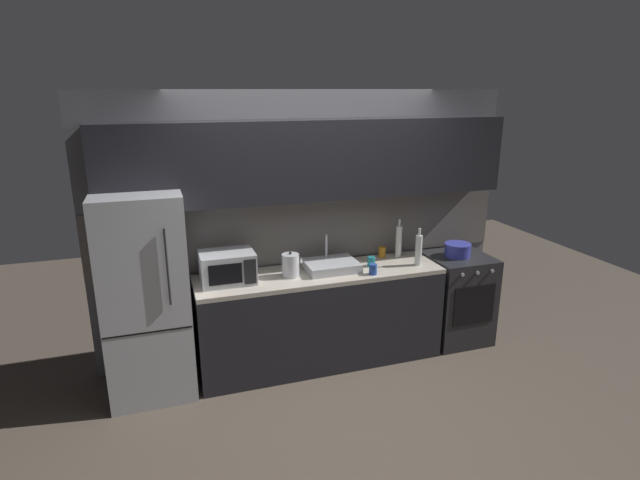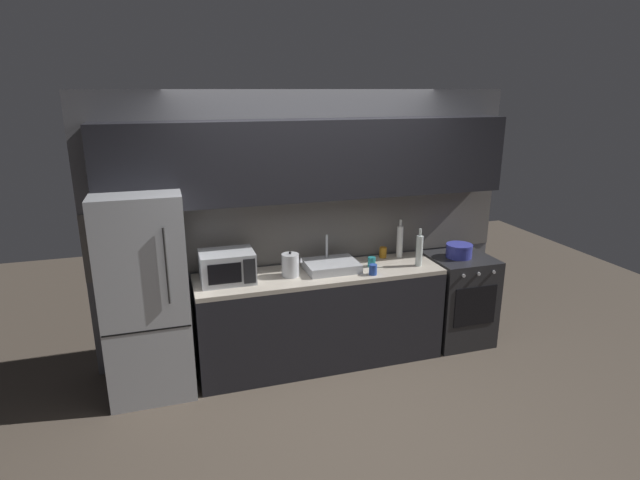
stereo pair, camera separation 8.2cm
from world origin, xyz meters
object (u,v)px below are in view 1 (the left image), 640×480
(mug_blue, at_px, (373,269))
(microwave, at_px, (227,267))
(oven_range, at_px, (456,298))
(wine_bottle_clear, at_px, (419,250))
(mug_teal, at_px, (371,261))
(refrigerator, at_px, (146,296))
(mug_amber, at_px, (382,252))
(cooking_pot, at_px, (458,250))
(kettle, at_px, (291,265))
(wine_bottle_white, at_px, (399,241))

(mug_blue, bearing_deg, microwave, 170.06)
(oven_range, bearing_deg, microwave, 179.51)
(wine_bottle_clear, bearing_deg, mug_blue, -169.03)
(oven_range, bearing_deg, mug_teal, 179.60)
(refrigerator, distance_m, microwave, 0.70)
(wine_bottle_clear, bearing_deg, mug_amber, 124.84)
(mug_blue, xyz_separation_m, cooking_pot, (1.01, 0.20, 0.02))
(oven_range, xyz_separation_m, kettle, (-1.75, -0.01, 0.55))
(mug_teal, bearing_deg, mug_blue, -109.79)
(kettle, bearing_deg, mug_amber, 13.03)
(wine_bottle_white, bearing_deg, cooking_pot, -18.60)
(kettle, relative_size, mug_amber, 2.19)
(wine_bottle_white, relative_size, mug_amber, 3.65)
(mug_teal, bearing_deg, cooking_pot, -0.33)
(kettle, bearing_deg, oven_range, 0.48)
(oven_range, xyz_separation_m, cooking_pot, (-0.03, 0.00, 0.52))
(wine_bottle_clear, relative_size, cooking_pot, 1.40)
(refrigerator, relative_size, wine_bottle_clear, 4.82)
(mug_amber, bearing_deg, wine_bottle_white, -9.52)
(mug_amber, bearing_deg, oven_range, -16.05)
(refrigerator, relative_size, oven_range, 1.93)
(wine_bottle_clear, height_order, mug_teal, wine_bottle_clear)
(mug_amber, bearing_deg, wine_bottle_clear, -55.16)
(kettle, height_order, wine_bottle_clear, wine_bottle_clear)
(refrigerator, relative_size, microwave, 3.78)
(cooking_pot, bearing_deg, mug_teal, 179.67)
(mug_teal, bearing_deg, wine_bottle_white, 26.03)
(refrigerator, height_order, wine_bottle_clear, refrigerator)
(mug_amber, height_order, cooking_pot, cooking_pot)
(refrigerator, xyz_separation_m, kettle, (1.23, -0.02, 0.14))
(wine_bottle_clear, distance_m, mug_blue, 0.53)
(oven_range, xyz_separation_m, mug_blue, (-1.04, -0.20, 0.50))
(wine_bottle_white, bearing_deg, oven_range, -17.80)
(microwave, xyz_separation_m, kettle, (0.55, -0.03, -0.03))
(oven_range, xyz_separation_m, wine_bottle_clear, (-0.53, -0.10, 0.60))
(oven_range, distance_m, microwave, 2.38)
(refrigerator, distance_m, oven_range, 3.01)
(microwave, relative_size, mug_teal, 5.06)
(oven_range, distance_m, cooking_pot, 0.52)
(wine_bottle_white, bearing_deg, microwave, -174.36)
(refrigerator, bearing_deg, kettle, -0.74)
(refrigerator, xyz_separation_m, wine_bottle_white, (2.40, 0.19, 0.19))
(microwave, height_order, kettle, microwave)
(microwave, xyz_separation_m, mug_teal, (1.34, -0.01, -0.09))
(refrigerator, height_order, mug_blue, refrigerator)
(refrigerator, height_order, wine_bottle_white, refrigerator)
(wine_bottle_clear, distance_m, mug_teal, 0.46)
(mug_teal, bearing_deg, kettle, -178.45)
(wine_bottle_white, xyz_separation_m, mug_amber, (-0.16, 0.03, -0.11))
(oven_range, xyz_separation_m, mug_teal, (-0.96, 0.01, 0.50))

